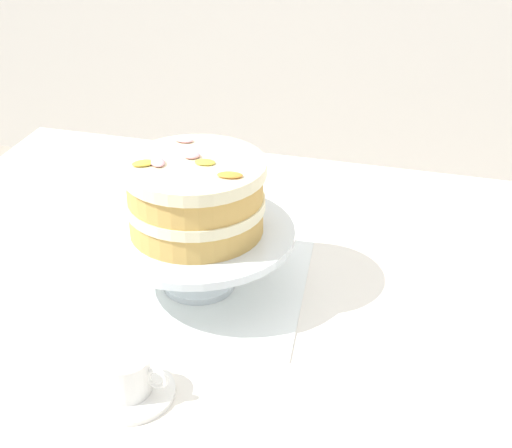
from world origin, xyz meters
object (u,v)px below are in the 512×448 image
Objects in this scene: cake_stand at (197,240)px; layer_cake at (195,196)px; teacup at (126,380)px; dining_table at (289,356)px.

cake_stand is 0.07m from layer_cake.
layer_cake reaches higher than cake_stand.
layer_cake is 0.29m from teacup.
dining_table is at bearing -5.67° from layer_cake.
cake_stand is at bearing 11.03° from layer_cake.
dining_table is 11.40× the size of teacup.
cake_stand reaches higher than teacup.
teacup is (-0.15, -0.24, 0.11)m from dining_table.
dining_table is at bearing 57.41° from teacup.
dining_table is 0.23m from cake_stand.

